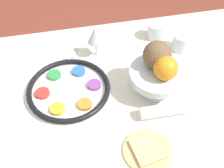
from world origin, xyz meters
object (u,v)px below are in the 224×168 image
(bread_plate, at_px, (148,150))
(cup_far, at_px, (182,42))
(seder_plate, at_px, (69,89))
(wine_glass, at_px, (96,36))
(napkin_roll, at_px, (164,110))
(orange_fruit, at_px, (166,68))
(cup_near, at_px, (156,31))
(fruit_stand, at_px, (157,76))
(coconut, at_px, (157,55))

(bread_plate, relative_size, cup_far, 2.02)
(seder_plate, height_order, wine_glass, wine_glass)
(seder_plate, bearing_deg, bread_plate, -53.99)
(cup_far, bearing_deg, napkin_roll, -120.85)
(orange_fruit, height_order, bread_plate, orange_fruit)
(bread_plate, relative_size, cup_near, 2.02)
(orange_fruit, xyz_separation_m, napkin_roll, (-0.02, -0.09, -0.12))
(orange_fruit, bearing_deg, cup_far, 53.35)
(wine_glass, height_order, bread_plate, wine_glass)
(fruit_stand, distance_m, coconut, 0.08)
(seder_plate, distance_m, orange_fruit, 0.37)
(seder_plate, bearing_deg, fruit_stand, -10.62)
(fruit_stand, xyz_separation_m, coconut, (0.00, 0.03, 0.07))
(wine_glass, xyz_separation_m, cup_far, (0.37, -0.04, -0.07))
(orange_fruit, xyz_separation_m, bread_plate, (-0.12, -0.21, -0.13))
(seder_plate, height_order, orange_fruit, orange_fruit)
(bread_plate, bearing_deg, wine_glass, 99.35)
(wine_glass, relative_size, cup_near, 1.88)
(seder_plate, height_order, napkin_roll, napkin_roll)
(orange_fruit, bearing_deg, napkin_roll, -101.25)
(fruit_stand, bearing_deg, orange_fruit, -64.64)
(seder_plate, distance_m, coconut, 0.35)
(orange_fruit, relative_size, coconut, 0.83)
(seder_plate, xyz_separation_m, cup_near, (0.42, 0.24, 0.02))
(bread_plate, height_order, cup_far, cup_far)
(bread_plate, xyz_separation_m, cup_far, (0.29, 0.44, 0.03))
(orange_fruit, relative_size, napkin_roll, 0.48)
(bread_plate, bearing_deg, napkin_roll, 51.81)
(seder_plate, relative_size, wine_glass, 2.14)
(wine_glass, xyz_separation_m, cup_near, (0.29, 0.06, -0.07))
(wine_glass, bearing_deg, orange_fruit, -54.09)
(coconut, relative_size, bread_plate, 0.64)
(orange_fruit, relative_size, cup_far, 1.08)
(coconut, bearing_deg, fruit_stand, -92.62)
(seder_plate, distance_m, napkin_roll, 0.36)
(orange_fruit, relative_size, cup_near, 1.08)
(napkin_roll, bearing_deg, seder_plate, 151.27)
(wine_glass, xyz_separation_m, orange_fruit, (0.19, -0.27, 0.04))
(napkin_roll, bearing_deg, wine_glass, 116.62)
(seder_plate, distance_m, bread_plate, 0.37)
(orange_fruit, xyz_separation_m, cup_near, (0.09, 0.33, -0.10))
(bread_plate, relative_size, napkin_roll, 0.89)
(coconut, xyz_separation_m, cup_near, (0.10, 0.27, -0.11))
(seder_plate, bearing_deg, orange_fruit, -14.70)
(fruit_stand, bearing_deg, wine_glass, 126.95)
(orange_fruit, height_order, cup_near, orange_fruit)
(seder_plate, bearing_deg, wine_glass, 52.85)
(seder_plate, xyz_separation_m, wine_glass, (0.14, 0.18, 0.09))
(coconut, bearing_deg, seder_plate, 175.31)
(wine_glass, distance_m, orange_fruit, 0.33)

